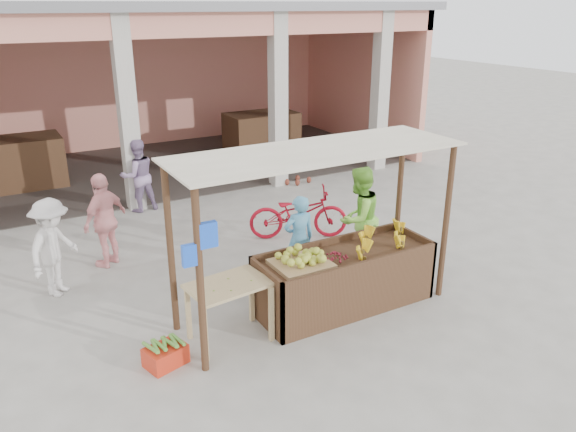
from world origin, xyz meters
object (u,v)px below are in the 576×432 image
fruit_stall (344,281)px  vendor_blue (299,236)px  vendor_green (359,216)px  motorcycle (298,212)px  red_crate (166,356)px  side_table (229,293)px

fruit_stall → vendor_blue: (-0.16, 1.02, 0.36)m
vendor_green → vendor_blue: bearing=-18.4°
motorcycle → vendor_green: bearing=-146.8°
red_crate → fruit_stall: bearing=-13.8°
side_table → vendor_green: bearing=12.7°
vendor_green → motorcycle: bearing=-98.0°
side_table → red_crate: (-0.92, -0.12, -0.56)m
vendor_green → motorcycle: 1.62m
vendor_green → motorcycle: size_ratio=0.95×
red_crate → vendor_green: bearing=0.3°
red_crate → vendor_blue: (2.57, 1.13, 0.64)m
red_crate → motorcycle: motorcycle is taller
fruit_stall → side_table: 1.84m
side_table → vendor_green: 2.94m
side_table → motorcycle: (2.53, 2.53, -0.18)m
fruit_stall → vendor_green: 1.46m
fruit_stall → vendor_green: size_ratio=1.43×
red_crate → side_table: bearing=-9.1°
motorcycle → red_crate: bearing=152.2°
side_table → red_crate: size_ratio=2.28×
side_table → motorcycle: 3.58m
side_table → red_crate: side_table is taller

